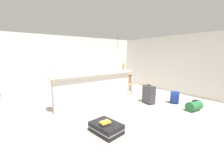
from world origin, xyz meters
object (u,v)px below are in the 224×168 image
Objects in this scene: bottle_amber at (123,67)px; grocery_bag at (117,68)px; dining_chair_near_partition at (126,82)px; backpack_blue at (175,98)px; bottle_clear at (97,70)px; bottle_white at (57,72)px; suitcase_flat_black at (106,128)px; suitcase_upright_charcoal at (149,94)px; book_stack at (105,122)px; dining_table at (117,77)px; duffel_bag_green at (194,106)px; pendant_lamp at (118,51)px.

grocery_bag is (-0.31, 0.01, -0.02)m from bottle_amber.
backpack_blue is at bearing -76.54° from dining_chair_near_partition.
bottle_clear is 0.93m from grocery_bag.
bottle_white is 0.62× the size of backpack_blue.
suitcase_upright_charcoal is at bearing 17.36° from suitcase_flat_black.
book_stack reaches higher than suitcase_flat_black.
dining_table is 2.16× the size of duffel_bag_green.
book_stack is (0.45, -1.71, -0.97)m from bottle_white.
book_stack is (-1.75, -1.78, -0.95)m from grocery_bag.
book_stack is (-2.60, -2.23, -0.26)m from dining_chair_near_partition.
suitcase_upright_charcoal is at bearing -19.07° from bottle_white.
book_stack is (-0.82, -1.69, -0.95)m from bottle_clear.
grocery_bag reaches higher than suitcase_upright_charcoal.
duffel_bag_green is (0.33, -3.31, -1.69)m from pendant_lamp.
dining_table is at bearing 31.89° from bottle_clear.
backpack_blue is (0.49, -2.03, -0.31)m from dining_chair_near_partition.
suitcase_upright_charcoal is at bearing -59.87° from grocery_bag.
dining_table is 1.19m from pendant_lamp.
bottle_clear reaches higher than book_stack.
suitcase_flat_black is at bearing -132.96° from pendant_lamp.
duffel_bag_green is (2.88, -0.56, 0.04)m from suitcase_flat_black.
suitcase_upright_charcoal is 1.42m from duffel_bag_green.
suitcase_upright_charcoal reaches higher than duffel_bag_green.
bottle_clear is at bearing 133.08° from duffel_bag_green.
pendant_lamp reaches higher than book_stack.
bottle_clear is 1.24m from bottle_amber.
dining_table is 1.27× the size of suitcase_flat_black.
book_stack is (-3.09, -0.20, 0.05)m from backpack_blue.
dining_table is at bearing 19.67° from bottle_white.
grocery_bag is at bearing 45.60° from book_stack.
bottle_amber is 1.00m from dining_chair_near_partition.
grocery_bag is 1.45m from dining_table.
bottle_white is 4.19m from duffel_bag_green.
bottle_amber is at bearing 40.67° from book_stack.
bottle_white reaches higher than grocery_bag.
pendant_lamp is at bearing 49.51° from grocery_bag.
duffel_bag_green is at bearing -10.60° from book_stack.
bottle_clear is at bearing 64.60° from suitcase_flat_black.
grocery_bag is 1.44m from pendant_lamp.
suitcase_flat_black is at bearing -134.25° from grocery_bag.
bottle_white is 3.98m from backpack_blue.
bottle_amber is (1.24, 0.08, 0.02)m from bottle_clear.
pendant_lamp is 2.72× the size of book_stack.
duffel_bag_green reaches higher than book_stack.
bottle_clear is 2.89m from backpack_blue.
bottle_white is at bearing 160.93° from suitcase_upright_charcoal.
book_stack is at bearing 169.40° from duffel_bag_green.
bottle_white is at bearing -160.33° from dining_table.
dining_table is 1.18× the size of dining_chair_near_partition.
dining_chair_near_partition reaches higher than dining_table.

